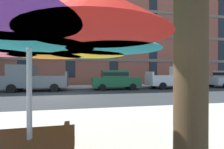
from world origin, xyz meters
The scene contains 7 objects.
ground_plane centered at (0.00, 0.00, 0.00)m, with size 120.00×120.00×0.00m, color #2D3033.
sidewalk_far centered at (0.00, 6.80, 0.06)m, with size 56.00×3.60×0.12m, color #B2ADA3.
apartment_building centered at (0.00, 14.99, 9.60)m, with size 47.52×12.08×19.20m.
pickup_gray_midblock centered at (-2.73, 3.70, 1.03)m, with size 5.10×2.12×2.20m.
sedan_green centered at (4.33, 3.70, 0.95)m, with size 4.40×1.98×1.78m.
pickup_white centered at (10.41, 3.70, 1.03)m, with size 5.10×2.12×2.20m.
patio_umbrella centered at (0.59, -9.00, 2.03)m, with size 3.17×3.17×2.30m.
Camera 1 is at (1.17, -11.01, 1.53)m, focal length 26.11 mm.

